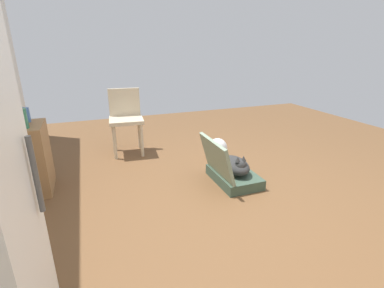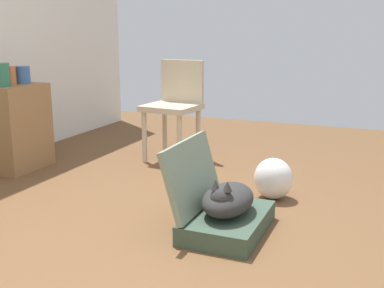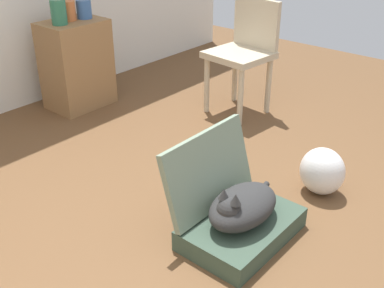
% 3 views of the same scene
% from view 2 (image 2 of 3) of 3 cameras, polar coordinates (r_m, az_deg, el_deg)
% --- Properties ---
extents(ground_plane, '(7.68, 7.68, 0.00)m').
position_cam_2_polar(ground_plane, '(2.60, -3.06, -12.74)').
color(ground_plane, brown).
rests_on(ground_plane, ground).
extents(suitcase_base, '(0.62, 0.42, 0.11)m').
position_cam_2_polar(suitcase_base, '(2.83, 4.27, -9.33)').
color(suitcase_base, '#384C3D').
rests_on(suitcase_base, ground).
extents(suitcase_lid, '(0.62, 0.15, 0.41)m').
position_cam_2_polar(suitcase_lid, '(2.81, 0.02, -3.72)').
color(suitcase_lid, gray).
rests_on(suitcase_lid, suitcase_base).
extents(cat, '(0.52, 0.28, 0.24)m').
position_cam_2_polar(cat, '(2.76, 4.25, -6.60)').
color(cat, '#2D2D2D').
rests_on(cat, suitcase_base).
extents(plastic_bag_white, '(0.24, 0.27, 0.29)m').
position_cam_2_polar(plastic_bag_white, '(3.37, 9.69, -4.09)').
color(plastic_bag_white, white).
rests_on(plastic_bag_white, ground).
extents(side_table, '(0.50, 0.37, 0.71)m').
position_cam_2_polar(side_table, '(4.26, -20.30, 1.88)').
color(side_table, olive).
rests_on(side_table, ground).
extents(vase_tall, '(0.12, 0.12, 0.19)m').
position_cam_2_polar(vase_tall, '(4.09, -21.74, 7.69)').
color(vase_tall, '#2D7051').
rests_on(vase_tall, side_table).
extents(vase_short, '(0.12, 0.12, 0.14)m').
position_cam_2_polar(vase_short, '(4.29, -19.56, 7.81)').
color(vase_short, '#38609E').
rests_on(vase_short, side_table).
extents(vase_round, '(0.11, 0.11, 0.15)m').
position_cam_2_polar(vase_round, '(4.22, -21.03, 7.66)').
color(vase_round, '#CC6B38').
rests_on(vase_round, side_table).
extents(chair, '(0.47, 0.49, 0.89)m').
position_cam_2_polar(chair, '(4.29, -2.04, 4.84)').
color(chair, beige).
rests_on(chair, ground).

